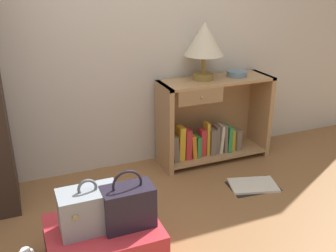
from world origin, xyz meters
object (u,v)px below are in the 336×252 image
train_case (89,210)px  handbag (128,206)px  bowl (237,74)px  open_book_on_floor (253,185)px  bookshelf (211,123)px  table_lamp (204,41)px  suitcase_large (104,243)px

train_case → handbag: (0.20, -0.05, 0.01)m
bowl → open_book_on_floor: bearing=-104.8°
bookshelf → table_lamp: (-0.08, 0.02, 0.70)m
table_lamp → handbag: (-0.96, -1.01, -0.67)m
table_lamp → open_book_on_floor: bearing=-74.9°
bookshelf → bowl: bearing=0.8°
suitcase_large → train_case: train_case is taller
bookshelf → table_lamp: table_lamp is taller
handbag → open_book_on_floor: bearing=20.5°
bowl → suitcase_large: bowl is taller
open_book_on_floor → bookshelf: bearing=98.3°
bowl → handbag: bowl is taller
open_book_on_floor → handbag: bearing=-159.5°
table_lamp → train_case: bearing=-140.5°
train_case → bowl: bearing=32.5°
bowl → train_case: bearing=-147.5°
bookshelf → suitcase_large: size_ratio=1.56×
suitcase_large → handbag: size_ratio=1.82×
bookshelf → bowl: 0.47m
suitcase_large → bowl: bearing=33.7°
table_lamp → suitcase_large: 1.72m
bookshelf → handbag: size_ratio=2.83×
bowl → handbag: bearing=-142.1°
handbag → train_case: bearing=165.4°
bookshelf → bowl: size_ratio=5.77×
bowl → handbag: size_ratio=0.49×
suitcase_large → handbag: 0.28m
bookshelf → train_case: 1.55m
bookshelf → train_case: (-1.23, -0.93, 0.02)m
handbag → table_lamp: bearing=46.4°
train_case → handbag: handbag is taller
train_case → open_book_on_floor: size_ratio=0.79×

